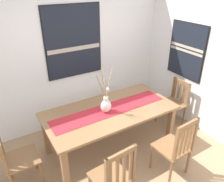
{
  "coord_description": "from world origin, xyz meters",
  "views": [
    {
      "loc": [
        -1.33,
        -1.69,
        2.53
      ],
      "look_at": [
        0.17,
        0.76,
        1.03
      ],
      "focal_mm": 35.29,
      "sensor_mm": 36.0,
      "label": 1
    }
  ],
  "objects_px": {
    "chair_3": "(114,177)",
    "painting_on_side_wall": "(187,51)",
    "dining_table": "(110,115)",
    "centerpiece_vase": "(106,105)",
    "chair_0": "(174,102)",
    "painting_on_back_wall": "(74,42)",
    "chair_1": "(16,158)",
    "chair_2": "(176,146)"
  },
  "relations": [
    {
      "from": "painting_on_back_wall",
      "to": "chair_3",
      "type": "bearing_deg",
      "value": -102.28
    },
    {
      "from": "dining_table",
      "to": "painting_on_side_wall",
      "type": "bearing_deg",
      "value": 3.9
    },
    {
      "from": "centerpiece_vase",
      "to": "dining_table",
      "type": "bearing_deg",
      "value": 17.76
    },
    {
      "from": "chair_1",
      "to": "painting_on_back_wall",
      "type": "height_order",
      "value": "painting_on_back_wall"
    },
    {
      "from": "dining_table",
      "to": "painting_on_side_wall",
      "type": "height_order",
      "value": "painting_on_side_wall"
    },
    {
      "from": "chair_0",
      "to": "painting_on_back_wall",
      "type": "bearing_deg",
      "value": 143.43
    },
    {
      "from": "chair_0",
      "to": "painting_on_side_wall",
      "type": "bearing_deg",
      "value": 25.19
    },
    {
      "from": "painting_on_back_wall",
      "to": "chair_1",
      "type": "bearing_deg",
      "value": -141.5
    },
    {
      "from": "chair_1",
      "to": "dining_table",
      "type": "bearing_deg",
      "value": 0.09
    },
    {
      "from": "centerpiece_vase",
      "to": "chair_1",
      "type": "xyz_separation_m",
      "value": [
        -1.32,
        0.02,
        -0.4
      ]
    },
    {
      "from": "centerpiece_vase",
      "to": "chair_3",
      "type": "height_order",
      "value": "centerpiece_vase"
    },
    {
      "from": "chair_0",
      "to": "chair_1",
      "type": "distance_m",
      "value": 2.78
    },
    {
      "from": "painting_on_back_wall",
      "to": "painting_on_side_wall",
      "type": "height_order",
      "value": "painting_on_back_wall"
    },
    {
      "from": "painting_on_back_wall",
      "to": "painting_on_side_wall",
      "type": "relative_size",
      "value": 1.24
    },
    {
      "from": "chair_3",
      "to": "painting_on_back_wall",
      "type": "xyz_separation_m",
      "value": [
        0.43,
        1.98,
        1.06
      ]
    },
    {
      "from": "centerpiece_vase",
      "to": "chair_2",
      "type": "distance_m",
      "value": 1.13
    },
    {
      "from": "dining_table",
      "to": "painting_on_back_wall",
      "type": "xyz_separation_m",
      "value": [
        -0.08,
        1.05,
        0.91
      ]
    },
    {
      "from": "chair_1",
      "to": "painting_on_side_wall",
      "type": "relative_size",
      "value": 0.89
    },
    {
      "from": "chair_2",
      "to": "chair_3",
      "type": "relative_size",
      "value": 1.0
    },
    {
      "from": "centerpiece_vase",
      "to": "chair_3",
      "type": "distance_m",
      "value": 1.06
    },
    {
      "from": "centerpiece_vase",
      "to": "chair_3",
      "type": "bearing_deg",
      "value": -115.35
    },
    {
      "from": "chair_0",
      "to": "painting_on_back_wall",
      "type": "relative_size",
      "value": 0.71
    },
    {
      "from": "dining_table",
      "to": "painting_on_side_wall",
      "type": "distance_m",
      "value": 1.82
    },
    {
      "from": "chair_0",
      "to": "chair_3",
      "type": "relative_size",
      "value": 0.9
    },
    {
      "from": "chair_2",
      "to": "chair_3",
      "type": "xyz_separation_m",
      "value": [
        -0.98,
        0.01,
        -0.0
      ]
    },
    {
      "from": "chair_1",
      "to": "painting_on_back_wall",
      "type": "relative_size",
      "value": 0.72
    },
    {
      "from": "dining_table",
      "to": "centerpiece_vase",
      "type": "relative_size",
      "value": 2.75
    },
    {
      "from": "chair_3",
      "to": "painting_on_side_wall",
      "type": "distance_m",
      "value": 2.56
    },
    {
      "from": "dining_table",
      "to": "chair_2",
      "type": "distance_m",
      "value": 1.06
    },
    {
      "from": "dining_table",
      "to": "chair_2",
      "type": "xyz_separation_m",
      "value": [
        0.47,
        -0.94,
        -0.15
      ]
    },
    {
      "from": "centerpiece_vase",
      "to": "chair_0",
      "type": "bearing_deg",
      "value": 0.09
    },
    {
      "from": "chair_1",
      "to": "centerpiece_vase",
      "type": "bearing_deg",
      "value": -1.07
    },
    {
      "from": "dining_table",
      "to": "chair_2",
      "type": "relative_size",
      "value": 2.07
    },
    {
      "from": "chair_3",
      "to": "centerpiece_vase",
      "type": "bearing_deg",
      "value": 64.65
    },
    {
      "from": "dining_table",
      "to": "chair_1",
      "type": "distance_m",
      "value": 1.42
    },
    {
      "from": "centerpiece_vase",
      "to": "chair_2",
      "type": "xyz_separation_m",
      "value": [
        0.56,
        -0.91,
        -0.37
      ]
    },
    {
      "from": "chair_0",
      "to": "painting_on_back_wall",
      "type": "distance_m",
      "value": 2.11
    },
    {
      "from": "centerpiece_vase",
      "to": "chair_0",
      "type": "height_order",
      "value": "centerpiece_vase"
    },
    {
      "from": "chair_1",
      "to": "painting_on_back_wall",
      "type": "xyz_separation_m",
      "value": [
        1.33,
        1.06,
        1.08
      ]
    },
    {
      "from": "chair_3",
      "to": "painting_on_side_wall",
      "type": "xyz_separation_m",
      "value": [
        2.18,
        1.04,
        0.87
      ]
    },
    {
      "from": "centerpiece_vase",
      "to": "painting_on_side_wall",
      "type": "bearing_deg",
      "value": 4.59
    },
    {
      "from": "painting_on_back_wall",
      "to": "painting_on_side_wall",
      "type": "bearing_deg",
      "value": -28.27
    }
  ]
}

